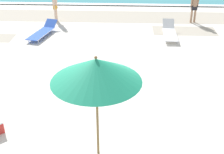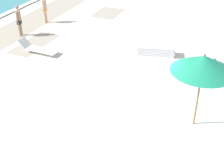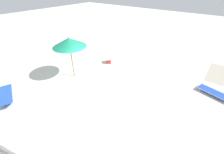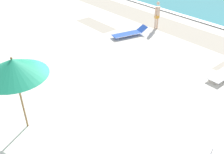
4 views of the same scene
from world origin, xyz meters
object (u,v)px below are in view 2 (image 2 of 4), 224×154
object	(u,v)px
lounger_stack	(156,50)
sun_lounger_near_water_left	(38,49)
beachgoer_wading_adult	(45,7)
beachgoer_shoreline_child	(19,19)
beach_umbrella	(203,64)

from	to	relation	value
lounger_stack	sun_lounger_near_water_left	xyz separation A→B (m)	(-2.04, 5.60, -0.03)
lounger_stack	beachgoer_wading_adult	size ratio (longest dim) A/B	1.13
sun_lounger_near_water_left	lounger_stack	bearing A→B (deg)	-68.82
lounger_stack	beachgoer_shoreline_child	distance (m)	7.86
sun_lounger_near_water_left	beachgoer_wading_adult	xyz separation A→B (m)	(3.85, 2.05, 0.78)
beach_umbrella	sun_lounger_near_water_left	size ratio (longest dim) A/B	1.29
beach_umbrella	beachgoer_shoreline_child	distance (m)	11.45
beachgoer_shoreline_child	beachgoer_wading_adult	bearing A→B (deg)	-18.21
sun_lounger_near_water_left	beachgoer_shoreline_child	size ratio (longest dim) A/B	1.20
beachgoer_wading_adult	beachgoer_shoreline_child	bearing A→B (deg)	160.54
sun_lounger_near_water_left	beachgoer_wading_adult	distance (m)	4.43
beachgoer_shoreline_child	lounger_stack	bearing A→B (deg)	-100.51
lounger_stack	beachgoer_shoreline_child	world-z (taller)	beachgoer_shoreline_child
beachgoer_wading_adult	beachgoer_shoreline_child	size ratio (longest dim) A/B	1.00
beach_umbrella	beachgoer_wading_adult	world-z (taller)	beach_umbrella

